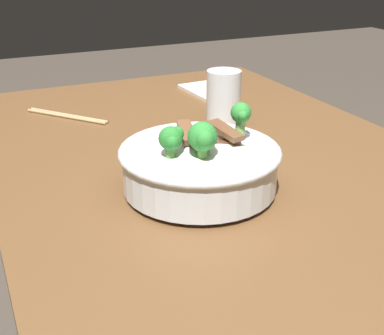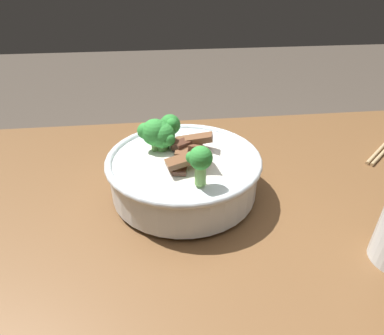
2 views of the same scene
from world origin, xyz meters
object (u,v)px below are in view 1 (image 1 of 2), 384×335
object	(u,v)px
drinking_glass	(223,102)
rice_bowl	(200,163)
folded_napkin	(207,91)
chopsticks_pair	(67,116)

from	to	relation	value
drinking_glass	rice_bowl	bearing A→B (deg)	-34.19
rice_bowl	folded_napkin	size ratio (longest dim) A/B	1.58
folded_napkin	chopsticks_pair	bearing A→B (deg)	-82.01
chopsticks_pair	folded_napkin	distance (m)	0.38
drinking_glass	folded_napkin	size ratio (longest dim) A/B	0.73
rice_bowl	folded_napkin	bearing A→B (deg)	152.72
rice_bowl	chopsticks_pair	world-z (taller)	rice_bowl
drinking_glass	folded_napkin	bearing A→B (deg)	161.72
rice_bowl	folded_napkin	world-z (taller)	rice_bowl
drinking_glass	chopsticks_pair	world-z (taller)	drinking_glass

